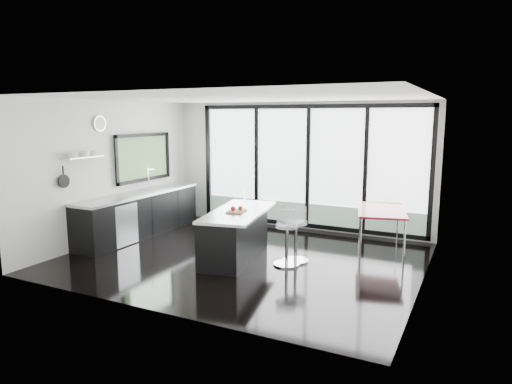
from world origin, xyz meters
The scene contains 11 objects.
floor centered at (0.00, 0.00, 0.00)m, with size 6.00×5.00×0.00m, color black.
ceiling centered at (0.00, 0.00, 2.80)m, with size 6.00×5.00×0.00m, color white.
wall_back centered at (0.27, 2.47, 1.27)m, with size 6.00×0.09×2.80m.
wall_front centered at (0.00, -2.50, 1.40)m, with size 6.00×0.00×2.80m, color silver.
wall_left centered at (-2.97, 0.27, 1.56)m, with size 0.26×5.00×2.80m.
wall_right centered at (3.00, 0.00, 1.40)m, with size 0.00×5.00×2.80m, color silver.
counter_cabinets centered at (-2.67, 0.40, 0.46)m, with size 0.69×3.24×1.36m.
island centered at (-0.16, 0.00, 0.43)m, with size 1.27×2.21×1.11m.
bar_stool_near centered at (0.84, -0.03, 0.36)m, with size 0.45×0.45×0.71m, color silver.
bar_stool_far centered at (0.91, 0.22, 0.36)m, with size 0.45×0.45×0.72m, color silver.
red_table centered at (2.07, 1.57, 0.39)m, with size 0.83×1.46×0.78m, color maroon.
Camera 1 is at (3.68, -6.90, 2.49)m, focal length 32.00 mm.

